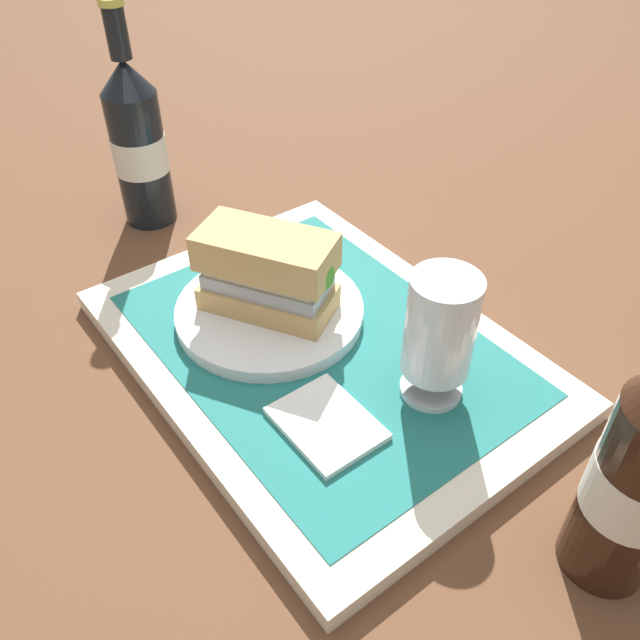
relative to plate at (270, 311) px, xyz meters
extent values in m
plane|color=brown|center=(0.06, 0.02, -0.03)|extent=(3.00, 3.00, 0.00)
cube|color=beige|center=(0.06, 0.02, -0.02)|extent=(0.44, 0.32, 0.02)
cube|color=#1E6B66|center=(0.06, 0.02, -0.01)|extent=(0.38, 0.27, 0.00)
cylinder|color=white|center=(0.00, 0.00, 0.00)|extent=(0.19, 0.19, 0.01)
cube|color=tan|center=(0.00, 0.00, 0.02)|extent=(0.14, 0.12, 0.02)
cube|color=#9EA3A8|center=(0.00, 0.00, 0.04)|extent=(0.13, 0.11, 0.02)
cube|color=silver|center=(0.00, 0.00, 0.05)|extent=(0.12, 0.10, 0.01)
sphere|color=#47932D|center=(0.04, 0.03, 0.06)|extent=(0.04, 0.04, 0.04)
cube|color=tan|center=(0.00, 0.00, 0.07)|extent=(0.14, 0.12, 0.04)
cylinder|color=silver|center=(0.17, 0.06, 0.00)|extent=(0.06, 0.06, 0.01)
cylinder|color=silver|center=(0.17, 0.06, 0.01)|extent=(0.01, 0.01, 0.02)
cylinder|color=silver|center=(0.17, 0.06, 0.07)|extent=(0.06, 0.06, 0.09)
cylinder|color=gold|center=(0.17, 0.06, 0.05)|extent=(0.06, 0.06, 0.06)
cylinder|color=white|center=(0.17, 0.06, 0.09)|extent=(0.05, 0.05, 0.01)
cube|color=white|center=(0.15, -0.04, 0.00)|extent=(0.09, 0.07, 0.01)
cylinder|color=black|center=(0.36, 0.05, 0.05)|extent=(0.06, 0.06, 0.17)
cylinder|color=silver|center=(0.36, 0.05, 0.06)|extent=(0.07, 0.07, 0.05)
cylinder|color=black|center=(-0.28, 0.00, 0.05)|extent=(0.06, 0.06, 0.17)
cylinder|color=silver|center=(-0.28, 0.00, 0.06)|extent=(0.07, 0.07, 0.05)
cone|color=black|center=(-0.28, 0.00, 0.16)|extent=(0.06, 0.06, 0.04)
cylinder|color=black|center=(-0.28, 0.00, 0.20)|extent=(0.02, 0.02, 0.05)
cylinder|color=#BFB74C|center=(-0.28, 0.00, 0.23)|extent=(0.03, 0.03, 0.01)
camera|label=1|loc=(0.44, -0.27, 0.43)|focal=36.93mm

